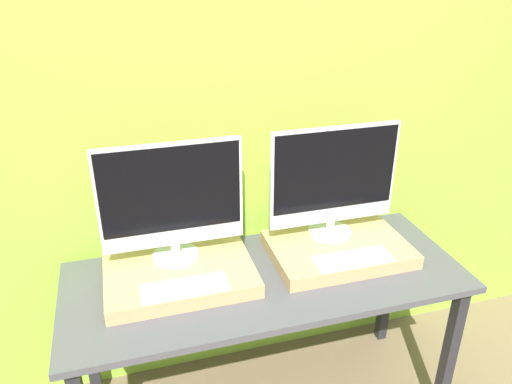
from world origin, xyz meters
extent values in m
cube|color=#8CC638|center=(0.00, 0.74, 1.30)|extent=(8.00, 0.04, 2.60)
cube|color=#47474C|center=(0.00, 0.34, 0.75)|extent=(1.68, 0.67, 0.03)
cube|color=#232328|center=(0.78, 0.06, 0.37)|extent=(0.05, 0.05, 0.74)
cube|color=#232328|center=(-0.78, 0.61, 0.37)|extent=(0.05, 0.05, 0.74)
cube|color=#232328|center=(0.78, 0.61, 0.37)|extent=(0.05, 0.05, 0.74)
cube|color=tan|center=(-0.35, 0.39, 0.80)|extent=(0.60, 0.41, 0.06)
cylinder|color=silver|center=(-0.35, 0.49, 0.84)|extent=(0.20, 0.20, 0.01)
cylinder|color=silver|center=(-0.35, 0.49, 0.87)|extent=(0.04, 0.04, 0.05)
cube|color=silver|center=(-0.35, 0.49, 1.12)|extent=(0.58, 0.02, 0.45)
cube|color=black|center=(-0.35, 0.47, 1.15)|extent=(0.56, 0.00, 0.36)
cube|color=silver|center=(-0.35, 0.47, 0.93)|extent=(0.58, 0.00, 0.06)
cube|color=silver|center=(-0.35, 0.25, 0.84)|extent=(0.34, 0.11, 0.01)
cube|color=silver|center=(-0.35, 0.25, 0.84)|extent=(0.32, 0.10, 0.00)
cube|color=tan|center=(0.35, 0.39, 0.80)|extent=(0.60, 0.41, 0.06)
cylinder|color=silver|center=(0.35, 0.49, 0.84)|extent=(0.20, 0.20, 0.01)
cylinder|color=silver|center=(0.35, 0.49, 0.87)|extent=(0.04, 0.04, 0.05)
cube|color=silver|center=(0.35, 0.49, 1.12)|extent=(0.58, 0.02, 0.45)
cube|color=black|center=(0.35, 0.47, 1.15)|extent=(0.56, 0.00, 0.36)
cube|color=silver|center=(0.35, 0.47, 0.93)|extent=(0.58, 0.00, 0.06)
cube|color=silver|center=(0.35, 0.25, 0.84)|extent=(0.34, 0.11, 0.01)
cube|color=silver|center=(0.35, 0.25, 0.84)|extent=(0.32, 0.10, 0.00)
camera|label=1|loc=(-0.53, -1.33, 2.00)|focal=35.00mm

